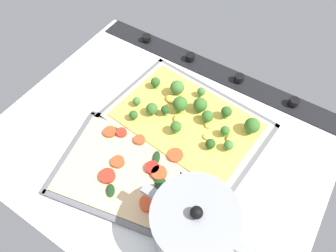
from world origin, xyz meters
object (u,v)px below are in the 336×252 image
cooking_pot (194,224)px  veggie_pizza_back (125,167)px  broccoli_pizza (188,118)px  baking_tray_back (122,169)px  baking_tray_front (186,123)px

cooking_pot → veggie_pizza_back: bearing=-11.5°
veggie_pizza_back → broccoli_pizza: bearing=-105.4°
baking_tray_back → veggie_pizza_back: bearing=-139.6°
broccoli_pizza → veggie_pizza_back: bearing=74.6°
broccoli_pizza → veggie_pizza_back: broccoli_pizza is taller
baking_tray_back → cooking_pot: 22.75cm
broccoli_pizza → cooking_pot: size_ratio=1.69×
baking_tray_front → broccoli_pizza: size_ratio=1.06×
baking_tray_front → cooking_pot: bearing=123.3°
baking_tray_front → cooking_pot: size_ratio=1.80×
broccoli_pizza → veggie_pizza_back: size_ratio=1.29×
baking_tray_front → cooking_pot: cooking_pot is taller
baking_tray_back → cooking_pot: cooking_pot is taller
broccoli_pizza → veggie_pizza_back: (5.58, 20.29, -0.86)cm
broccoli_pizza → baking_tray_back: 21.78cm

